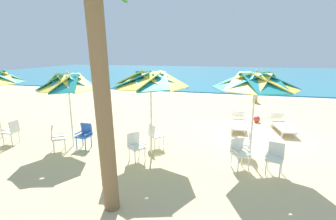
{
  "coord_description": "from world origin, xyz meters",
  "views": [
    {
      "loc": [
        -0.86,
        -10.1,
        3.3
      ],
      "look_at": [
        -3.46,
        -0.41,
        1.0
      ],
      "focal_mm": 27.31,
      "sensor_mm": 36.0,
      "label": 1
    }
  ],
  "objects_px": {
    "plastic_chair_0": "(246,141)",
    "plastic_chair_8": "(12,131)",
    "plastic_chair_1": "(239,151)",
    "plastic_chair_6": "(56,137)",
    "beach_umbrella_2": "(68,83)",
    "sun_lounger_1": "(238,122)",
    "beach_umbrella_1": "(151,80)",
    "plastic_chair_4": "(136,145)",
    "palm_tree_1": "(101,65)",
    "sun_lounger_0": "(282,125)",
    "plastic_chair_5": "(85,134)",
    "beachgoer_seated": "(255,98)",
    "beach_umbrella_0": "(255,82)",
    "beach_ball": "(257,119)",
    "plastic_chair_2": "(275,156)",
    "plastic_chair_3": "(155,134)"
  },
  "relations": [
    {
      "from": "plastic_chair_5",
      "to": "plastic_chair_6",
      "type": "relative_size",
      "value": 1.0
    },
    {
      "from": "plastic_chair_5",
      "to": "beachgoer_seated",
      "type": "bearing_deg",
      "value": 58.7
    },
    {
      "from": "plastic_chair_8",
      "to": "beach_ball",
      "type": "xyz_separation_m",
      "value": [
        8.84,
        5.35,
        -0.34
      ]
    },
    {
      "from": "plastic_chair_8",
      "to": "beachgoer_seated",
      "type": "distance_m",
      "value": 13.99
    },
    {
      "from": "plastic_chair_8",
      "to": "beach_ball",
      "type": "distance_m",
      "value": 10.34
    },
    {
      "from": "beach_ball",
      "to": "plastic_chair_1",
      "type": "bearing_deg",
      "value": -99.2
    },
    {
      "from": "plastic_chair_0",
      "to": "plastic_chair_6",
      "type": "xyz_separation_m",
      "value": [
        -6.15,
        -1.18,
        0.0
      ]
    },
    {
      "from": "palm_tree_1",
      "to": "beachgoer_seated",
      "type": "height_order",
      "value": "palm_tree_1"
    },
    {
      "from": "beach_umbrella_0",
      "to": "plastic_chair_6",
      "type": "xyz_separation_m",
      "value": [
        -6.28,
        -0.78,
        -1.96
      ]
    },
    {
      "from": "plastic_chair_4",
      "to": "sun_lounger_0",
      "type": "xyz_separation_m",
      "value": [
        4.85,
        4.41,
        -0.22
      ]
    },
    {
      "from": "plastic_chair_4",
      "to": "plastic_chair_5",
      "type": "relative_size",
      "value": 1.0
    },
    {
      "from": "plastic_chair_8",
      "to": "plastic_chair_5",
      "type": "bearing_deg",
      "value": 6.92
    },
    {
      "from": "plastic_chair_2",
      "to": "sun_lounger_0",
      "type": "distance_m",
      "value": 4.32
    },
    {
      "from": "plastic_chair_5",
      "to": "beachgoer_seated",
      "type": "relative_size",
      "value": 0.94
    },
    {
      "from": "plastic_chair_2",
      "to": "plastic_chair_3",
      "type": "distance_m",
      "value": 3.88
    },
    {
      "from": "plastic_chair_0",
      "to": "sun_lounger_1",
      "type": "bearing_deg",
      "value": 94.14
    },
    {
      "from": "sun_lounger_0",
      "to": "sun_lounger_1",
      "type": "relative_size",
      "value": 1.03
    },
    {
      "from": "beach_umbrella_0",
      "to": "palm_tree_1",
      "type": "xyz_separation_m",
      "value": [
        -2.96,
        -3.41,
        0.61
      ]
    },
    {
      "from": "beachgoer_seated",
      "to": "plastic_chair_5",
      "type": "bearing_deg",
      "value": -121.3
    },
    {
      "from": "palm_tree_1",
      "to": "plastic_chair_0",
      "type": "bearing_deg",
      "value": 53.46
    },
    {
      "from": "plastic_chair_2",
      "to": "palm_tree_1",
      "type": "xyz_separation_m",
      "value": [
        -3.58,
        -2.78,
        2.57
      ]
    },
    {
      "from": "beach_umbrella_0",
      "to": "plastic_chair_5",
      "type": "bearing_deg",
      "value": -177.29
    },
    {
      "from": "beach_umbrella_0",
      "to": "plastic_chair_8",
      "type": "xyz_separation_m",
      "value": [
        -8.32,
        -0.6,
        -1.96
      ]
    },
    {
      "from": "plastic_chair_5",
      "to": "plastic_chair_8",
      "type": "xyz_separation_m",
      "value": [
        -2.78,
        -0.34,
        0.0
      ]
    },
    {
      "from": "plastic_chair_2",
      "to": "plastic_chair_6",
      "type": "relative_size",
      "value": 1.0
    },
    {
      "from": "beach_umbrella_1",
      "to": "plastic_chair_4",
      "type": "bearing_deg",
      "value": -119.51
    },
    {
      "from": "beach_umbrella_1",
      "to": "plastic_chair_4",
      "type": "relative_size",
      "value": 3.2
    },
    {
      "from": "beach_umbrella_1",
      "to": "plastic_chair_6",
      "type": "relative_size",
      "value": 3.2
    },
    {
      "from": "plastic_chair_1",
      "to": "plastic_chair_4",
      "type": "height_order",
      "value": "same"
    },
    {
      "from": "plastic_chair_8",
      "to": "sun_lounger_1",
      "type": "relative_size",
      "value": 0.4
    },
    {
      "from": "beach_umbrella_1",
      "to": "sun_lounger_1",
      "type": "xyz_separation_m",
      "value": [
        2.73,
        3.73,
        -2.16
      ]
    },
    {
      "from": "plastic_chair_4",
      "to": "palm_tree_1",
      "type": "height_order",
      "value": "palm_tree_1"
    },
    {
      "from": "plastic_chair_8",
      "to": "palm_tree_1",
      "type": "distance_m",
      "value": 6.58
    },
    {
      "from": "plastic_chair_5",
      "to": "sun_lounger_0",
      "type": "height_order",
      "value": "plastic_chair_5"
    },
    {
      "from": "plastic_chair_4",
      "to": "beachgoer_seated",
      "type": "relative_size",
      "value": 0.94
    },
    {
      "from": "beach_umbrella_0",
      "to": "beach_ball",
      "type": "height_order",
      "value": "beach_umbrella_0"
    },
    {
      "from": "beachgoer_seated",
      "to": "beach_umbrella_2",
      "type": "bearing_deg",
      "value": -123.53
    },
    {
      "from": "beach_umbrella_2",
      "to": "plastic_chair_6",
      "type": "height_order",
      "value": "beach_umbrella_2"
    },
    {
      "from": "beach_umbrella_2",
      "to": "sun_lounger_1",
      "type": "height_order",
      "value": "beach_umbrella_2"
    },
    {
      "from": "plastic_chair_6",
      "to": "palm_tree_1",
      "type": "bearing_deg",
      "value": -38.4
    },
    {
      "from": "sun_lounger_1",
      "to": "beachgoer_seated",
      "type": "distance_m",
      "value": 6.66
    },
    {
      "from": "beach_umbrella_0",
      "to": "beach_umbrella_2",
      "type": "relative_size",
      "value": 1.06
    },
    {
      "from": "beach_umbrella_0",
      "to": "plastic_chair_1",
      "type": "bearing_deg",
      "value": -123.72
    },
    {
      "from": "plastic_chair_8",
      "to": "beachgoer_seated",
      "type": "relative_size",
      "value": 0.94
    },
    {
      "from": "plastic_chair_1",
      "to": "plastic_chair_6",
      "type": "bearing_deg",
      "value": -177.28
    },
    {
      "from": "plastic_chair_0",
      "to": "plastic_chair_8",
      "type": "xyz_separation_m",
      "value": [
        -8.19,
        -1.0,
        0.0
      ]
    },
    {
      "from": "plastic_chair_1",
      "to": "beach_ball",
      "type": "relative_size",
      "value": 2.8
    },
    {
      "from": "sun_lounger_0",
      "to": "plastic_chair_8",
      "type": "bearing_deg",
      "value": -156.74
    },
    {
      "from": "beach_umbrella_1",
      "to": "plastic_chair_4",
      "type": "xyz_separation_m",
      "value": [
        -0.32,
        -0.57,
        -1.94
      ]
    },
    {
      "from": "plastic_chair_0",
      "to": "plastic_chair_2",
      "type": "bearing_deg",
      "value": -54.08
    }
  ]
}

